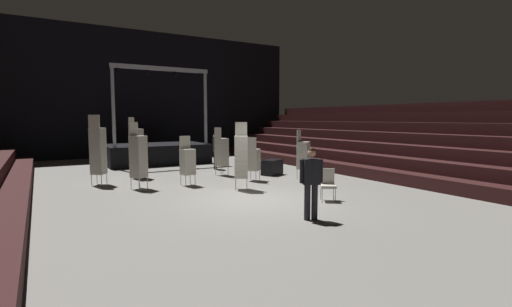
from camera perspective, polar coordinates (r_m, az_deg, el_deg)
ground_plane at (r=11.19m, az=-0.52°, el=-7.36°), size 22.00×30.00×0.10m
arena_end_wall at (r=25.10m, az=-18.12°, el=8.76°), size 22.00×0.30×8.00m
bleacher_bank_right at (r=17.36m, az=22.39°, el=2.21°), size 5.25×24.00×3.15m
stage_riser at (r=20.84m, az=-15.22°, el=0.21°), size 5.20×3.44×5.01m
man_with_tie at (r=8.90m, az=8.53°, el=-3.90°), size 0.56×0.37×1.75m
chair_stack_front_left at (r=14.58m, az=-23.22°, el=0.47°), size 0.61×0.61×2.56m
chair_stack_front_right at (r=15.76m, az=-17.97°, el=0.83°), size 0.62×0.62×2.48m
chair_stack_mid_left at (r=15.79m, az=-5.35°, el=0.32°), size 0.52×0.52×2.05m
chair_stack_mid_right at (r=13.29m, az=-17.72°, el=-0.33°), size 0.61×0.61×2.31m
chair_stack_mid_centre at (r=14.91m, az=7.28°, el=-0.17°), size 0.61×0.61×1.96m
chair_stack_rear_left at (r=12.56m, az=-2.30°, el=-0.40°), size 0.60×0.60×2.31m
chair_stack_rear_right at (r=13.56m, az=-10.53°, el=-1.12°), size 0.49×0.49×1.79m
chair_stack_rear_centre at (r=14.37m, az=-0.45°, el=-0.83°), size 0.62×0.62×1.71m
crew_worker_near_stage at (r=17.76m, az=-6.34°, el=0.69°), size 0.37×0.56×1.71m
equipment_road_case at (r=15.95m, az=2.50°, el=-2.13°), size 1.07×0.93×0.66m
loose_chair_near_man at (r=11.15m, az=11.03°, el=-4.45°), size 0.61×0.61×0.95m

